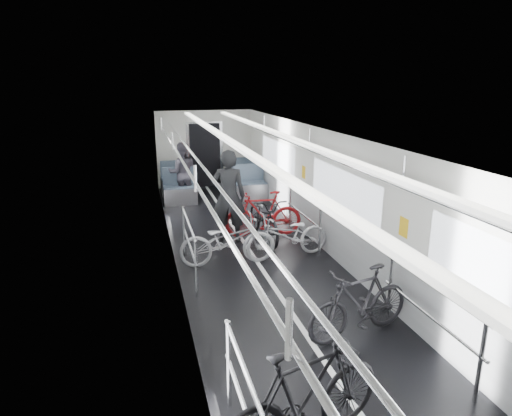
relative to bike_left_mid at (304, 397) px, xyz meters
The scene contains 9 objects.
car_shell 5.87m from the bike_left_mid, 82.88° to the left, with size 3.02×14.01×2.41m.
bike_left_mid is the anchor object (origin of this frame).
bike_left_far 4.50m from the bike_left_mid, 87.90° to the left, with size 0.62×1.77×0.93m, color #A4A4A8.
bike_right_near 2.16m from the bike_left_mid, 49.84° to the left, with size 0.46×1.64×0.98m, color black.
bike_right_mid 4.74m from the bike_left_mid, 73.34° to the left, with size 0.59×1.70×0.89m, color #B5B6BA.
bike_right_far 5.98m from the bike_left_mid, 78.14° to the left, with size 0.48×1.68×1.01m, color maroon.
bike_aisle 5.80m from the bike_left_mid, 78.15° to the left, with size 0.64×1.83×0.96m, color black.
person_standing 5.81m from the bike_left_mid, 85.55° to the left, with size 0.71×0.47×1.96m, color black.
person_seated 9.22m from the bike_left_mid, 91.10° to the left, with size 0.81×0.63×1.68m, color #2A272E.
Camera 1 is at (-2.03, -7.32, 3.34)m, focal length 32.00 mm.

